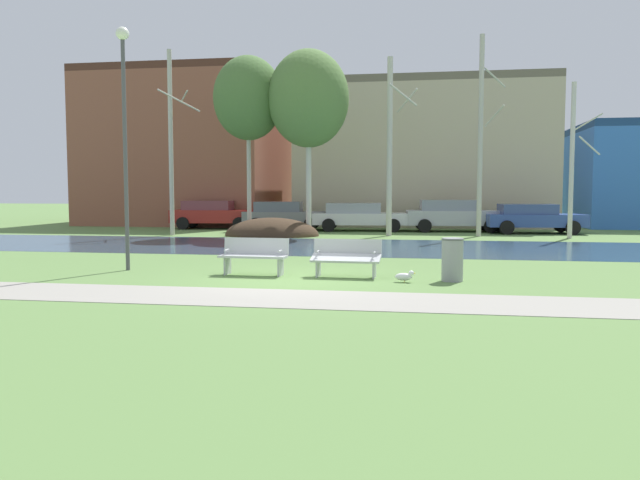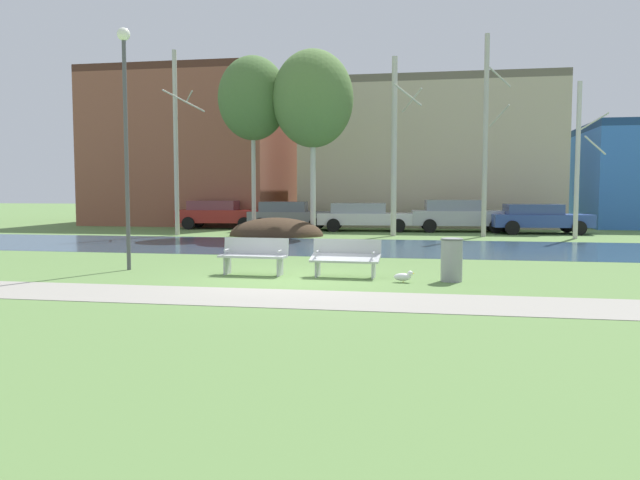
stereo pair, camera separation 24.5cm
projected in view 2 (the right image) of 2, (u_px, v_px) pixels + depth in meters
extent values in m
plane|color=#5B7F42|center=(352.00, 243.00, 24.06)|extent=(120.00, 120.00, 0.00)
cube|color=gray|center=(264.00, 298.00, 11.93)|extent=(60.00, 2.00, 0.01)
cube|color=#2D475B|center=(346.00, 247.00, 22.59)|extent=(80.00, 6.94, 0.01)
ellipsoid|color=#423021|center=(276.00, 236.00, 27.97)|extent=(4.17, 2.91, 1.59)
cube|color=#B2B5B7|center=(253.00, 256.00, 15.04)|extent=(1.62, 0.54, 0.05)
cube|color=#B2B5B7|center=(256.00, 246.00, 15.30)|extent=(1.60, 0.14, 0.40)
cube|color=#B2B5B7|center=(227.00, 265.00, 15.26)|extent=(0.06, 0.43, 0.45)
cube|color=#B2B5B7|center=(280.00, 266.00, 14.98)|extent=(0.06, 0.43, 0.45)
cylinder|color=#B2B5B7|center=(227.00, 250.00, 15.19)|extent=(0.05, 0.28, 0.04)
cylinder|color=#B2B5B7|center=(279.00, 251.00, 14.91)|extent=(0.05, 0.28, 0.04)
cube|color=#B2B5B7|center=(345.00, 258.00, 14.64)|extent=(1.62, 0.53, 0.18)
cube|color=#B2B5B7|center=(347.00, 248.00, 14.90)|extent=(1.60, 0.14, 0.40)
cube|color=#B2B5B7|center=(318.00, 267.00, 14.86)|extent=(0.06, 0.43, 0.45)
cube|color=#B2B5B7|center=(374.00, 268.00, 14.58)|extent=(0.06, 0.43, 0.45)
cylinder|color=#B2B5B7|center=(317.00, 251.00, 14.79)|extent=(0.05, 0.28, 0.04)
cylinder|color=#B2B5B7|center=(373.00, 253.00, 14.51)|extent=(0.05, 0.28, 0.04)
cylinder|color=gray|center=(452.00, 260.00, 14.04)|extent=(0.47, 0.47, 0.96)
torus|color=#545557|center=(452.00, 240.00, 14.01)|extent=(0.50, 0.50, 0.04)
ellipsoid|color=white|center=(402.00, 277.00, 13.89)|extent=(0.37, 0.17, 0.17)
sphere|color=white|center=(410.00, 273.00, 13.86)|extent=(0.12, 0.12, 0.12)
cone|color=gold|center=(413.00, 273.00, 13.85)|extent=(0.07, 0.04, 0.04)
cylinder|color=gold|center=(403.00, 280.00, 13.86)|extent=(0.01, 0.01, 0.10)
cylinder|color=gold|center=(403.00, 280.00, 13.93)|extent=(0.01, 0.01, 0.10)
cylinder|color=#4C4C51|center=(126.00, 157.00, 15.88)|extent=(0.10, 0.10, 5.68)
sphere|color=white|center=(124.00, 34.00, 15.64)|extent=(0.32, 0.32, 0.32)
cylinder|color=#BCB7A8|center=(176.00, 143.00, 28.09)|extent=(0.20, 0.20, 8.09)
cylinder|color=#BCB7A8|center=(189.00, 97.00, 28.17)|extent=(0.75, 1.05, 0.40)
cylinder|color=#BCB7A8|center=(184.00, 101.00, 27.11)|extent=(1.41, 1.38, 0.84)
cylinder|color=#BCB7A8|center=(253.00, 148.00, 28.32)|extent=(0.19, 0.19, 7.75)
ellipsoid|color=#4C7038|center=(253.00, 98.00, 28.15)|extent=(3.08, 3.08, 3.70)
cylinder|color=beige|center=(313.00, 148.00, 27.59)|extent=(0.24, 0.24, 7.60)
ellipsoid|color=#567A3D|center=(313.00, 99.00, 27.42)|extent=(3.49, 3.49, 4.19)
cylinder|color=beige|center=(394.00, 147.00, 27.60)|extent=(0.24, 0.24, 7.71)
cylinder|color=beige|center=(412.00, 100.00, 27.79)|extent=(0.96, 1.34, 0.89)
cylinder|color=beige|center=(408.00, 95.00, 26.72)|extent=(1.18, 1.15, 0.84)
cylinder|color=#BCB7A8|center=(485.00, 136.00, 27.17)|extent=(0.21, 0.21, 8.58)
cylinder|color=#BCB7A8|center=(499.00, 116.00, 27.39)|extent=(0.77, 1.08, 0.85)
cylinder|color=#BCB7A8|center=(500.00, 77.00, 26.38)|extent=(1.00, 0.97, 0.72)
cylinder|color=beige|center=(577.00, 161.00, 26.12)|extent=(0.19, 0.19, 6.41)
cylinder|color=beige|center=(593.00, 122.00, 26.32)|extent=(0.92, 1.31, 0.64)
cylinder|color=beige|center=(595.00, 145.00, 25.43)|extent=(1.08, 1.05, 0.72)
cube|color=maroon|center=(220.00, 216.00, 32.99)|extent=(4.49, 2.08, 0.66)
cube|color=brown|center=(214.00, 205.00, 32.98)|extent=(2.56, 1.71, 0.47)
cylinder|color=black|center=(251.00, 222.00, 33.73)|extent=(0.66, 0.27, 0.64)
cylinder|color=black|center=(244.00, 223.00, 32.03)|extent=(0.66, 0.27, 0.64)
cylinder|color=black|center=(198.00, 221.00, 34.00)|extent=(0.66, 0.27, 0.64)
cylinder|color=black|center=(188.00, 223.00, 32.31)|extent=(0.66, 0.27, 0.64)
cube|color=slate|center=(290.00, 217.00, 32.11)|extent=(4.23, 2.10, 0.60)
cube|color=slate|center=(284.00, 207.00, 32.10)|extent=(2.42, 1.73, 0.50)
cylinder|color=black|center=(319.00, 223.00, 32.87)|extent=(0.66, 0.27, 0.64)
cylinder|color=black|center=(315.00, 224.00, 31.14)|extent=(0.66, 0.27, 0.64)
cylinder|color=black|center=(267.00, 222.00, 33.13)|extent=(0.66, 0.27, 0.64)
cylinder|color=black|center=(261.00, 224.00, 31.40)|extent=(0.66, 0.27, 0.64)
cube|color=silver|center=(366.00, 219.00, 31.16)|extent=(4.82, 2.21, 0.56)
cube|color=#949AAC|center=(359.00, 208.00, 31.15)|extent=(2.75, 1.82, 0.48)
cylinder|color=black|center=(398.00, 224.00, 31.93)|extent=(0.66, 0.27, 0.64)
cylinder|color=black|center=(398.00, 226.00, 30.13)|extent=(0.66, 0.27, 0.64)
cylinder|color=black|center=(336.00, 223.00, 32.22)|extent=(0.66, 0.27, 0.64)
cylinder|color=black|center=(333.00, 225.00, 30.43)|extent=(0.66, 0.27, 0.64)
cube|color=#B2B5BC|center=(461.00, 218.00, 30.59)|extent=(4.76, 2.15, 0.70)
cube|color=gray|center=(453.00, 205.00, 30.58)|extent=(2.72, 1.76, 0.51)
cylinder|color=black|center=(490.00, 224.00, 31.35)|extent=(0.66, 0.27, 0.64)
cylinder|color=black|center=(496.00, 226.00, 29.61)|extent=(0.66, 0.27, 0.64)
cylinder|color=black|center=(427.00, 224.00, 31.64)|extent=(0.66, 0.27, 0.64)
cylinder|color=black|center=(430.00, 226.00, 29.90)|extent=(0.66, 0.27, 0.64)
cube|color=#2D4793|center=(540.00, 220.00, 29.24)|extent=(4.52, 2.24, 0.57)
cube|color=#32457F|center=(533.00, 209.00, 29.24)|extent=(2.58, 1.85, 0.46)
cylinder|color=black|center=(567.00, 226.00, 30.05)|extent=(0.66, 0.27, 0.64)
cylinder|color=black|center=(579.00, 228.00, 28.21)|extent=(0.66, 0.27, 0.64)
cylinder|color=black|center=(504.00, 225.00, 30.33)|extent=(0.66, 0.27, 0.64)
cylinder|color=black|center=(512.00, 228.00, 28.48)|extent=(0.66, 0.27, 0.64)
cube|color=brown|center=(198.00, 154.00, 38.96)|extent=(10.61, 9.80, 8.44)
cube|color=#4E2C21|center=(197.00, 80.00, 38.61)|extent=(10.61, 9.80, 0.40)
cube|color=#BCAD8E|center=(430.00, 159.00, 37.30)|extent=(13.87, 9.22, 7.60)
cube|color=#675F4E|center=(431.00, 90.00, 36.99)|extent=(13.87, 9.22, 0.40)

